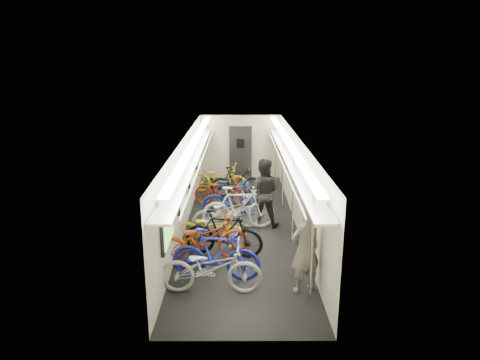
{
  "coord_description": "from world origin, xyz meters",
  "views": [
    {
      "loc": [
        -0.07,
        -10.91,
        4.33
      ],
      "look_at": [
        -0.03,
        0.5,
        1.15
      ],
      "focal_mm": 32.0,
      "sensor_mm": 36.0,
      "label": 1
    }
  ],
  "objects_px": {
    "bicycle_1": "(216,254)",
    "backpack": "(331,231)",
    "passenger_near": "(305,250)",
    "bicycle_0": "(211,268)",
    "passenger_mid": "(263,193)"
  },
  "relations": [
    {
      "from": "passenger_near",
      "to": "bicycle_1",
      "type": "bearing_deg",
      "value": -38.75
    },
    {
      "from": "bicycle_0",
      "to": "backpack",
      "type": "distance_m",
      "value": 2.38
    },
    {
      "from": "bicycle_1",
      "to": "passenger_near",
      "type": "distance_m",
      "value": 1.82
    },
    {
      "from": "backpack",
      "to": "passenger_near",
      "type": "bearing_deg",
      "value": -170.45
    },
    {
      "from": "passenger_near",
      "to": "bicycle_0",
      "type": "bearing_deg",
      "value": -22.03
    },
    {
      "from": "bicycle_0",
      "to": "bicycle_1",
      "type": "distance_m",
      "value": 0.52
    },
    {
      "from": "passenger_near",
      "to": "passenger_mid",
      "type": "relative_size",
      "value": 0.93
    },
    {
      "from": "bicycle_0",
      "to": "passenger_near",
      "type": "xyz_separation_m",
      "value": [
        1.8,
        0.05,
        0.35
      ]
    },
    {
      "from": "bicycle_0",
      "to": "passenger_mid",
      "type": "xyz_separation_m",
      "value": [
        1.19,
        3.51,
        0.41
      ]
    },
    {
      "from": "passenger_near",
      "to": "passenger_mid",
      "type": "height_order",
      "value": "passenger_mid"
    },
    {
      "from": "backpack",
      "to": "bicycle_1",
      "type": "bearing_deg",
      "value": -173.22
    },
    {
      "from": "bicycle_1",
      "to": "backpack",
      "type": "bearing_deg",
      "value": -95.87
    },
    {
      "from": "bicycle_0",
      "to": "passenger_near",
      "type": "bearing_deg",
      "value": -86.95
    },
    {
      "from": "passenger_near",
      "to": "passenger_mid",
      "type": "bearing_deg",
      "value": -103.52
    },
    {
      "from": "bicycle_0",
      "to": "backpack",
      "type": "bearing_deg",
      "value": -89.62
    }
  ]
}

